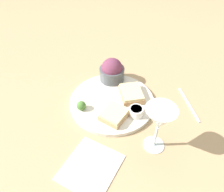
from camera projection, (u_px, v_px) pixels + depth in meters
The scene contains 10 objects.
ground_plane at pixel (112, 103), 0.76m from camera, with size 4.00×4.00×0.00m, color tan.
dinner_plate at pixel (112, 102), 0.76m from camera, with size 0.29×0.29×0.01m.
salad_bowl at pixel (112, 71), 0.81m from camera, with size 0.09×0.09×0.09m.
sauce_ramekin at pixel (136, 111), 0.70m from camera, with size 0.05×0.05×0.03m.
cheese_toast_near at pixel (131, 94), 0.76m from camera, with size 0.12×0.11×0.03m.
cheese_toast_far at pixel (114, 115), 0.69m from camera, with size 0.10×0.09×0.03m.
wine_glass at pixel (159, 120), 0.56m from camera, with size 0.08×0.08×0.15m.
garnish at pixel (81, 106), 0.71m from camera, with size 0.03×0.03×0.03m.
napkin at pixel (90, 167), 0.59m from camera, with size 0.17×0.16×0.01m.
fork at pixel (189, 104), 0.76m from camera, with size 0.15×0.09×0.01m.
Camera 1 is at (-0.51, -0.17, 0.55)m, focal length 35.00 mm.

